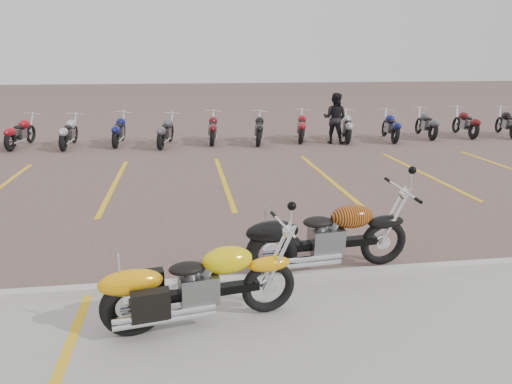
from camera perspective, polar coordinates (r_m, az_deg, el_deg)
ground at (r=8.90m, az=-1.56°, el=-4.88°), size 100.00×100.00×0.00m
curb at (r=7.05m, az=0.42°, el=-10.00°), size 60.00×0.18×0.12m
parking_stripes at (r=12.71m, az=-3.73°, el=1.33°), size 38.00×5.50×0.01m
yellow_cruiser at (r=5.93m, az=-6.76°, el=-10.80°), size 2.31×0.55×0.95m
flame_cruiser at (r=7.31m, az=7.78°, el=-5.38°), size 2.48×0.46×1.02m
person_b at (r=18.27m, az=9.01°, el=8.33°), size 1.10×1.04×1.80m
bg_bike_row at (r=18.22m, az=0.15°, el=7.39°), size 20.68×2.06×1.10m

